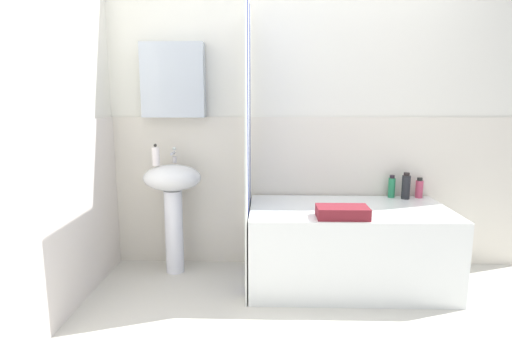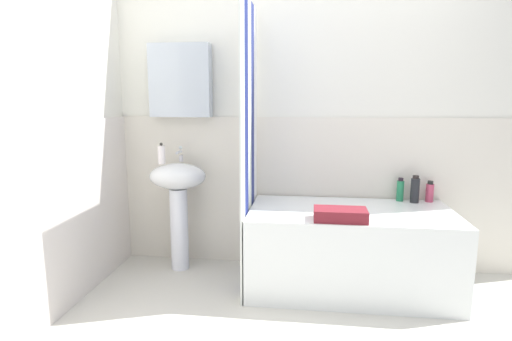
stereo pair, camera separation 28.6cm
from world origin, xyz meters
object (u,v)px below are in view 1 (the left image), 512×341
(bathtub, at_px, (347,246))
(towel_folded, at_px, (342,212))
(sink, at_px, (173,194))
(shampoo_bottle, at_px, (392,187))
(soap_dispenser, at_px, (156,156))
(conditioner_bottle, at_px, (406,186))
(body_wash_bottle, at_px, (419,188))

(bathtub, bearing_deg, towel_folded, -110.01)
(sink, distance_m, towel_folded, 1.29)
(towel_folded, bearing_deg, shampoo_bottle, 49.97)
(sink, relative_size, soap_dispenser, 5.22)
(conditioner_bottle, bearing_deg, sink, -176.89)
(body_wash_bottle, bearing_deg, soap_dispenser, -175.15)
(soap_dispenser, xyz_separation_m, bathtub, (1.42, -0.15, -0.63))
(sink, height_order, body_wash_bottle, sink)
(bathtub, distance_m, conditioner_bottle, 0.68)
(bathtub, height_order, towel_folded, towel_folded)
(soap_dispenser, bearing_deg, conditioner_bottle, 3.97)
(sink, relative_size, shampoo_bottle, 4.78)
(bathtub, bearing_deg, shampoo_bottle, 39.11)
(sink, bearing_deg, towel_folded, -19.98)
(bathtub, relative_size, shampoo_bottle, 7.92)
(bathtub, relative_size, towel_folded, 4.21)
(body_wash_bottle, distance_m, conditioner_bottle, 0.13)
(conditioner_bottle, relative_size, towel_folded, 0.61)
(sink, distance_m, bathtub, 1.36)
(soap_dispenser, bearing_deg, towel_folded, -17.09)
(conditioner_bottle, height_order, shampoo_bottle, conditioner_bottle)
(soap_dispenser, height_order, conditioner_bottle, soap_dispenser)
(body_wash_bottle, bearing_deg, conditioner_bottle, -161.35)
(body_wash_bottle, relative_size, towel_folded, 0.48)
(sink, height_order, conditioner_bottle, sink)
(shampoo_bottle, bearing_deg, bathtub, -140.89)
(sink, xyz_separation_m, conditioner_bottle, (1.79, 0.10, 0.05))
(shampoo_bottle, distance_m, towel_folded, 0.76)
(conditioner_bottle, bearing_deg, towel_folded, -137.26)
(body_wash_bottle, xyz_separation_m, conditioner_bottle, (-0.12, -0.04, 0.02))
(body_wash_bottle, height_order, towel_folded, body_wash_bottle)
(shampoo_bottle, xyz_separation_m, towel_folded, (-0.48, -0.58, -0.05))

